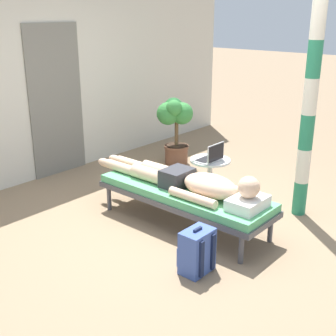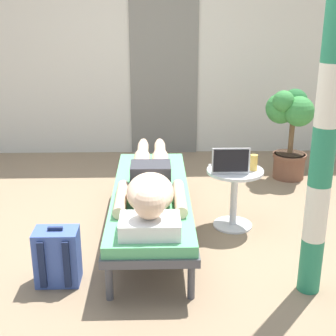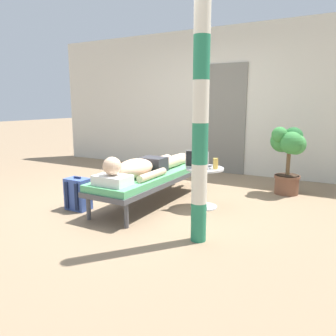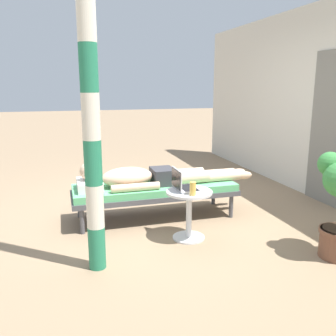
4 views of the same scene
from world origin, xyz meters
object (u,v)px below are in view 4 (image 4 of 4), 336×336
object	(u,v)px
porch_post	(91,117)
lounge_chair	(155,190)
side_table	(189,206)
backpack	(95,192)
laptop	(183,184)
drink_glass	(193,189)
person_reclining	(147,177)

from	to	relation	value
porch_post	lounge_chair	bearing A→B (deg)	143.10
lounge_chair	side_table	world-z (taller)	side_table
side_table	backpack	size ratio (longest dim) A/B	1.23
laptop	drink_glass	xyz separation A→B (m)	(0.21, 0.03, 0.01)
person_reclining	laptop	world-z (taller)	laptop
porch_post	side_table	bearing A→B (deg)	110.23
laptop	drink_glass	distance (m)	0.21
person_reclining	laptop	size ratio (longest dim) A/B	7.00
backpack	porch_post	world-z (taller)	porch_post
person_reclining	side_table	distance (m)	0.78
backpack	drink_glass	bearing A→B (deg)	28.90
backpack	laptop	bearing A→B (deg)	31.59
side_table	backpack	bearing A→B (deg)	-147.97
lounge_chair	side_table	bearing A→B (deg)	14.23
drink_glass	backpack	distance (m)	1.76
laptop	side_table	bearing A→B (deg)	40.52
laptop	porch_post	xyz separation A→B (m)	(0.43, -0.94, 0.76)
lounge_chair	side_table	distance (m)	0.74
side_table	backpack	world-z (taller)	side_table
person_reclining	lounge_chair	bearing A→B (deg)	90.00
lounge_chair	backpack	xyz separation A→B (m)	(-0.64, -0.67, -0.15)
side_table	laptop	distance (m)	0.24
porch_post	laptop	bearing A→B (deg)	114.35
drink_glass	porch_post	xyz separation A→B (m)	(0.22, -0.97, 0.75)
laptop	lounge_chair	bearing A→B (deg)	-168.77
person_reclining	laptop	distance (m)	0.69
lounge_chair	backpack	distance (m)	0.94
laptop	person_reclining	bearing A→B (deg)	-161.11
lounge_chair	porch_post	world-z (taller)	porch_post
person_reclining	side_table	size ratio (longest dim) A/B	4.15
backpack	porch_post	distance (m)	2.07
side_table	porch_post	world-z (taller)	porch_post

